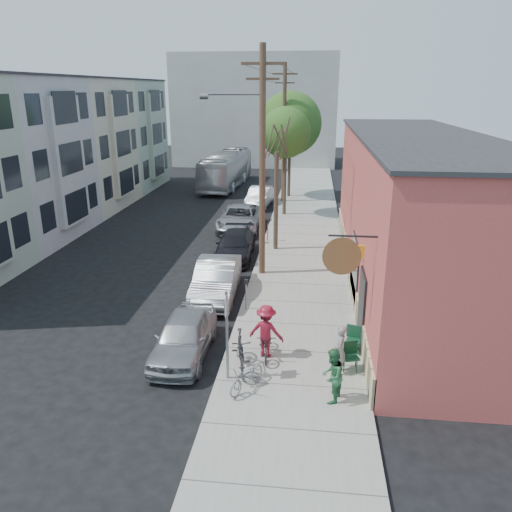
# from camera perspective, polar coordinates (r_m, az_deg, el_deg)

# --- Properties ---
(ground) EXTENTS (120.00, 120.00, 0.00)m
(ground) POSITION_cam_1_polar(r_m,az_deg,el_deg) (19.21, -8.28, -7.45)
(ground) COLOR black
(sidewalk) EXTENTS (4.50, 58.00, 0.15)m
(sidewalk) POSITION_cam_1_polar(r_m,az_deg,el_deg) (28.87, 5.40, 1.83)
(sidewalk) COLOR #97978C
(sidewalk) RESTS_ON ground
(cafe_building) EXTENTS (6.60, 20.20, 6.61)m
(cafe_building) POSITION_cam_1_polar(r_m,az_deg,el_deg) (22.65, 17.40, 4.81)
(cafe_building) COLOR #B74944
(cafe_building) RESTS_ON ground
(apartment_row) EXTENTS (6.30, 32.00, 9.00)m
(apartment_row) POSITION_cam_1_polar(r_m,az_deg,el_deg) (35.03, -22.11, 10.94)
(apartment_row) COLOR #9DAF94
(apartment_row) RESTS_ON ground
(end_cap_building) EXTENTS (18.00, 8.00, 12.00)m
(end_cap_building) POSITION_cam_1_polar(r_m,az_deg,el_deg) (59.08, -0.00, 16.32)
(end_cap_building) COLOR #AEAFAA
(end_cap_building) RESTS_ON ground
(sign_post) EXTENTS (0.07, 0.45, 2.80)m
(sign_post) POSITION_cam_1_polar(r_m,az_deg,el_deg) (14.57, -3.35, -8.13)
(sign_post) COLOR slate
(sign_post) RESTS_ON sidewalk
(parking_meter_near) EXTENTS (0.14, 0.14, 1.24)m
(parking_meter_near) POSITION_cam_1_polar(r_m,az_deg,el_deg) (19.38, -1.14, -3.82)
(parking_meter_near) COLOR slate
(parking_meter_near) RESTS_ON sidewalk
(parking_meter_far) EXTENTS (0.14, 0.14, 1.24)m
(parking_meter_far) POSITION_cam_1_polar(r_m,az_deg,el_deg) (28.10, 1.34, 3.36)
(parking_meter_far) COLOR slate
(parking_meter_far) RESTS_ON sidewalk
(utility_pole_near) EXTENTS (3.57, 0.28, 10.00)m
(utility_pole_near) POSITION_cam_1_polar(r_m,az_deg,el_deg) (22.19, 0.58, 10.93)
(utility_pole_near) COLOR #503A28
(utility_pole_near) RESTS_ON sidewalk
(utility_pole_far) EXTENTS (1.80, 0.28, 10.00)m
(utility_pole_far) POSITION_cam_1_polar(r_m,az_deg,el_deg) (37.92, 3.22, 14.01)
(utility_pole_far) COLOR #503A28
(utility_pole_far) RESTS_ON sidewalk
(tree_bare) EXTENTS (0.24, 0.24, 5.16)m
(tree_bare) POSITION_cam_1_polar(r_m,az_deg,el_deg) (26.34, 2.30, 6.22)
(tree_bare) COLOR #44392C
(tree_bare) RESTS_ON sidewalk
(tree_leafy_mid) EXTENTS (3.33, 3.33, 7.15)m
(tree_leafy_mid) POSITION_cam_1_polar(r_m,az_deg,el_deg) (33.68, 3.40, 13.87)
(tree_leafy_mid) COLOR #44392C
(tree_leafy_mid) RESTS_ON sidewalk
(tree_leafy_far) EXTENTS (4.85, 4.85, 8.08)m
(tree_leafy_far) POSITION_cam_1_polar(r_m,az_deg,el_deg) (39.78, 3.92, 14.87)
(tree_leafy_far) COLOR #44392C
(tree_leafy_far) RESTS_ON sidewalk
(patio_chair_a) EXTENTS (0.64, 0.64, 0.88)m
(patio_chair_a) POSITION_cam_1_polar(r_m,az_deg,el_deg) (15.81, 10.74, -11.26)
(patio_chair_a) COLOR #113D25
(patio_chair_a) RESTS_ON sidewalk
(patio_chair_b) EXTENTS (0.64, 0.64, 0.88)m
(patio_chair_b) POSITION_cam_1_polar(r_m,az_deg,el_deg) (16.78, 11.09, -9.43)
(patio_chair_b) COLOR #113D25
(patio_chair_b) RESTS_ON sidewalk
(patron_grey) EXTENTS (0.40, 0.58, 1.55)m
(patron_grey) POSITION_cam_1_polar(r_m,az_deg,el_deg) (15.44, 9.55, -10.53)
(patron_grey) COLOR gray
(patron_grey) RESTS_ON sidewalk
(patron_green) EXTENTS (0.79, 0.91, 1.57)m
(patron_green) POSITION_cam_1_polar(r_m,az_deg,el_deg) (14.14, 8.69, -13.39)
(patron_green) COLOR #29683B
(patron_green) RESTS_ON sidewalk
(cyclist) EXTENTS (1.26, 0.89, 1.76)m
(cyclist) POSITION_cam_1_polar(r_m,az_deg,el_deg) (16.08, 1.17, -8.57)
(cyclist) COLOR maroon
(cyclist) RESTS_ON sidewalk
(cyclist_bike) EXTENTS (0.77, 1.75, 0.89)m
(cyclist_bike) POSITION_cam_1_polar(r_m,az_deg,el_deg) (16.28, 1.16, -9.93)
(cyclist_bike) COLOR black
(cyclist_bike) RESTS_ON sidewalk
(parked_bike_a) EXTENTS (0.95, 2.03, 1.18)m
(parked_bike_a) POSITION_cam_1_polar(r_m,az_deg,el_deg) (15.54, -1.77, -10.83)
(parked_bike_a) COLOR black
(parked_bike_a) RESTS_ON sidewalk
(parked_bike_b) EXTENTS (1.21, 1.60, 0.81)m
(parked_bike_b) POSITION_cam_1_polar(r_m,az_deg,el_deg) (14.68, -1.06, -13.60)
(parked_bike_b) COLOR slate
(parked_bike_b) RESTS_ON sidewalk
(car_0) EXTENTS (1.67, 4.14, 1.41)m
(car_0) POSITION_cam_1_polar(r_m,az_deg,el_deg) (16.65, -8.24, -9.04)
(car_0) COLOR #989A9F
(car_0) RESTS_ON ground
(car_1) EXTENTS (1.85, 4.81, 1.56)m
(car_1) POSITION_cam_1_polar(r_m,az_deg,el_deg) (20.98, -4.56, -2.67)
(car_1) COLOR #919597
(car_1) RESTS_ON ground
(car_2) EXTENTS (1.99, 4.62, 1.33)m
(car_2) POSITION_cam_1_polar(r_m,az_deg,el_deg) (25.81, -2.41, 1.21)
(car_2) COLOR black
(car_2) RESTS_ON ground
(car_3) EXTENTS (2.51, 5.32, 1.47)m
(car_3) POSITION_cam_1_polar(r_m,az_deg,el_deg) (31.08, -1.84, 4.38)
(car_3) COLOR #95989C
(car_3) RESTS_ON ground
(car_4) EXTENTS (1.85, 4.43, 1.42)m
(car_4) POSITION_cam_1_polar(r_m,az_deg,el_deg) (37.41, 0.43, 6.80)
(car_4) COLOR #9B9DA2
(car_4) RESTS_ON ground
(bus) EXTENTS (3.16, 11.12, 3.06)m
(bus) POSITION_cam_1_polar(r_m,az_deg,el_deg) (45.12, -3.43, 9.86)
(bus) COLOR silver
(bus) RESTS_ON ground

